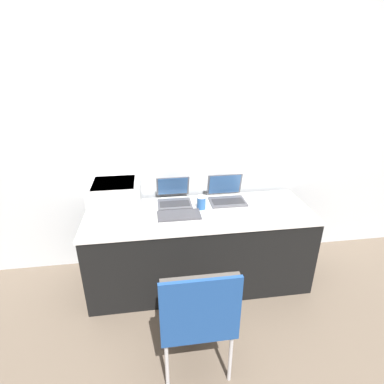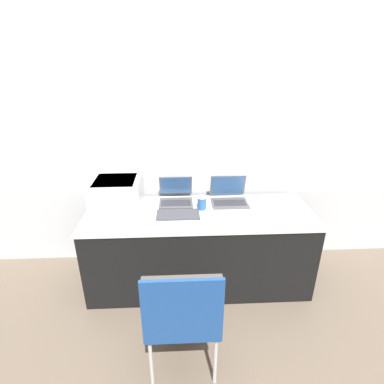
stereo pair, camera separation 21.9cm
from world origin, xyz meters
TOP-DOWN VIEW (x-y plane):
  - ground_plane at (0.00, 0.00)m, footprint 14.00×14.00m
  - wall_back at (0.00, 0.78)m, footprint 8.00×0.05m
  - table at (0.00, 0.34)m, footprint 1.97×0.70m
  - printer at (-0.71, 0.43)m, footprint 0.42×0.42m
  - laptop_left at (-0.20, 0.57)m, footprint 0.31×0.31m
  - laptop_right at (0.29, 0.54)m, footprint 0.33×0.29m
  - external_keyboard at (-0.18, 0.29)m, footprint 0.37×0.18m
  - coffee_cup at (0.03, 0.40)m, footprint 0.08×0.08m
  - chair at (-0.17, -0.58)m, footprint 0.46×0.50m

SIDE VIEW (x-z plane):
  - ground_plane at x=0.00m, z-range 0.00..0.00m
  - table at x=0.00m, z-range 0.00..0.73m
  - chair at x=-0.17m, z-range 0.11..0.98m
  - external_keyboard at x=-0.18m, z-range 0.73..0.75m
  - laptop_left at x=-0.20m, z-range 0.66..0.89m
  - laptop_right at x=0.29m, z-range 0.66..0.90m
  - coffee_cup at x=0.03m, z-range 0.73..0.85m
  - printer at x=-0.71m, z-range 0.74..1.03m
  - wall_back at x=0.00m, z-range 0.00..2.60m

